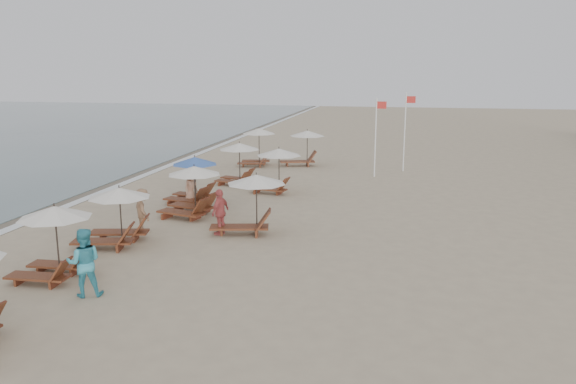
% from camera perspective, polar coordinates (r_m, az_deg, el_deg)
% --- Properties ---
extents(ground, '(160.00, 160.00, 0.00)m').
position_cam_1_polar(ground, '(15.70, -3.04, -10.65)').
color(ground, tan).
rests_on(ground, ground).
extents(wet_sand_band, '(3.20, 140.00, 0.01)m').
position_cam_1_polar(wet_sand_band, '(29.63, -21.66, -0.53)').
color(wet_sand_band, '#6B5E4C').
rests_on(wet_sand_band, ground).
extents(foam_line, '(0.50, 140.00, 0.02)m').
position_cam_1_polar(foam_line, '(28.93, -19.51, -0.64)').
color(foam_line, white).
rests_on(foam_line, ground).
extents(lounger_station_1, '(2.42, 2.11, 2.22)m').
position_cam_1_polar(lounger_station_1, '(18.15, -22.51, -4.66)').
color(lounger_station_1, brown).
rests_on(lounger_station_1, ground).
extents(lounger_station_2, '(2.66, 2.36, 2.06)m').
position_cam_1_polar(lounger_station_2, '(20.98, -16.94, -2.47)').
color(lounger_station_2, brown).
rests_on(lounger_station_2, ground).
extents(lounger_station_3, '(2.68, 2.41, 2.13)m').
position_cam_1_polar(lounger_station_3, '(24.30, -9.81, -0.01)').
color(lounger_station_3, brown).
rests_on(lounger_station_3, ground).
extents(lounger_station_4, '(2.49, 2.17, 2.15)m').
position_cam_1_polar(lounger_station_4, '(26.67, -9.66, 1.12)').
color(lounger_station_4, brown).
rests_on(lounger_station_4, ground).
extents(lounger_station_5, '(2.43, 2.19, 2.22)m').
position_cam_1_polar(lounger_station_5, '(30.70, -5.16, 2.97)').
color(lounger_station_5, brown).
rests_on(lounger_station_5, ground).
extents(lounger_station_6, '(2.44, 2.13, 2.39)m').
position_cam_1_polar(lounger_station_6, '(36.50, -3.20, 4.51)').
color(lounger_station_6, brown).
rests_on(lounger_station_6, ground).
extents(inland_station_0, '(2.90, 2.24, 2.22)m').
position_cam_1_polar(inland_station_0, '(21.39, -4.02, -0.85)').
color(inland_station_0, brown).
rests_on(inland_station_0, ground).
extents(inland_station_1, '(2.64, 2.24, 2.22)m').
position_cam_1_polar(inland_station_1, '(28.29, -1.33, 2.70)').
color(inland_station_1, brown).
rests_on(inland_station_1, ground).
extents(inland_station_2, '(2.91, 2.29, 2.22)m').
position_cam_1_polar(inland_station_2, '(36.49, 1.43, 4.61)').
color(inland_station_2, brown).
rests_on(inland_station_2, ground).
extents(beachgoer_mid_a, '(1.14, 1.04, 1.90)m').
position_cam_1_polar(beachgoer_mid_a, '(16.56, -19.61, -6.61)').
color(beachgoer_mid_a, teal).
rests_on(beachgoer_mid_a, ground).
extents(beachgoer_mid_b, '(1.19, 1.22, 1.68)m').
position_cam_1_polar(beachgoer_mid_b, '(22.33, -14.26, -1.79)').
color(beachgoer_mid_b, '#856043').
rests_on(beachgoer_mid_b, ground).
extents(beachgoer_far_a, '(0.67, 1.09, 1.73)m').
position_cam_1_polar(beachgoer_far_a, '(21.47, -6.75, -1.97)').
color(beachgoer_far_a, '#BC4D4B').
rests_on(beachgoer_far_a, ground).
extents(beachgoer_far_b, '(0.73, 0.86, 1.49)m').
position_cam_1_polar(beachgoer_far_b, '(26.59, -9.65, 0.44)').
color(beachgoer_far_b, tan).
rests_on(beachgoer_far_b, ground).
extents(flag_pole_near, '(0.59, 0.08, 4.48)m').
position_cam_1_polar(flag_pole_near, '(32.87, 8.77, 5.77)').
color(flag_pole_near, silver).
rests_on(flag_pole_near, ground).
extents(flag_pole_far, '(0.60, 0.08, 4.68)m').
position_cam_1_polar(flag_pole_far, '(35.04, 11.59, 6.23)').
color(flag_pole_far, silver).
rests_on(flag_pole_far, ground).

